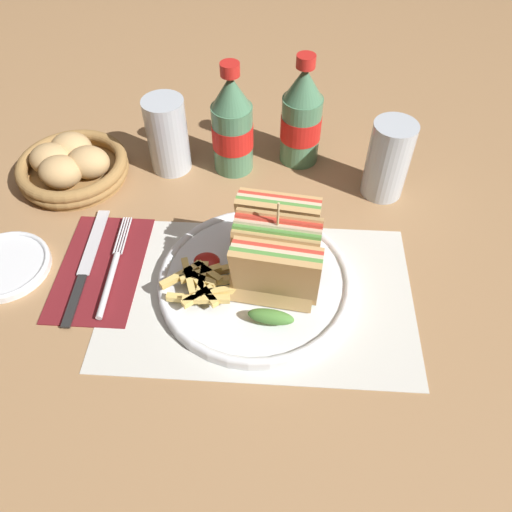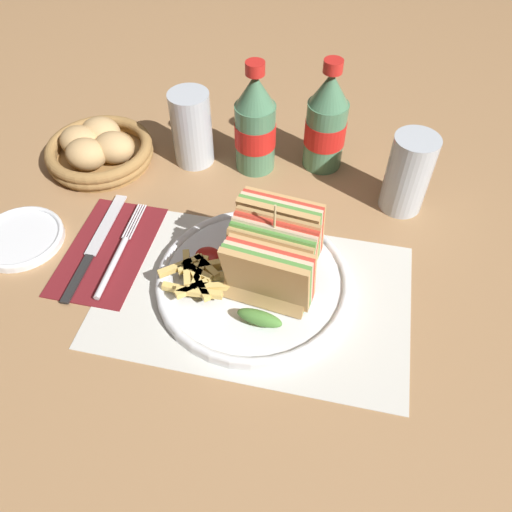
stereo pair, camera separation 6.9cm
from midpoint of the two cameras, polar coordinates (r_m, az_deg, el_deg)
The scene contains 15 objects.
ground_plane at distance 0.72m, azimuth 0.65°, elevation -2.03°, with size 4.00×4.00×0.00m, color #9E754C.
placemat at distance 0.70m, azimuth 2.63°, elevation -4.61°, with size 0.43×0.27×0.00m.
plate_main at distance 0.70m, azimuth 2.47°, elevation -2.97°, with size 0.27×0.27×0.02m.
club_sandwich at distance 0.65m, azimuth 5.09°, elevation -0.08°, with size 0.12×0.18×0.15m.
fries_pile at distance 0.68m, azimuth -3.71°, elevation -2.47°, with size 0.12×0.08×0.02m.
ketchup_blob at distance 0.71m, azimuth -2.74°, elevation -0.09°, with size 0.04×0.03×0.01m.
napkin at distance 0.77m, azimuth -14.03°, elevation 0.70°, with size 0.12×0.20×0.00m.
fork at distance 0.75m, azimuth -13.14°, elevation -0.25°, with size 0.02×0.19×0.01m.
knife at distance 0.78m, azimuth -15.56°, elevation 0.99°, with size 0.02×0.22×0.00m.
coke_bottle_near at distance 0.85m, azimuth 2.31°, elevation 14.59°, with size 0.07×0.07×0.19m.
coke_bottle_far at distance 0.86m, azimuth 10.37°, elevation 14.60°, with size 0.07×0.07×0.19m.
glass_near at distance 0.83m, azimuth 19.20°, elevation 8.31°, with size 0.07×0.07×0.13m.
glass_far at distance 0.87m, azimuth -5.05°, elevation 14.22°, with size 0.07×0.07×0.13m.
bread_basket at distance 0.92m, azimuth -15.51°, elevation 11.57°, with size 0.19×0.19×0.06m.
side_saucer at distance 0.82m, azimuth -23.22°, elevation 1.81°, with size 0.13×0.13×0.01m.
Camera 2 is at (0.12, -0.44, 0.56)m, focal length 35.00 mm.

